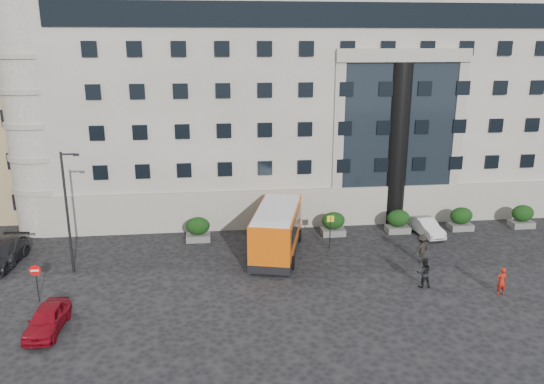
{
  "coord_description": "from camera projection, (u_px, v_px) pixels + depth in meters",
  "views": [
    {
      "loc": [
        -2.88,
        -30.13,
        14.52
      ],
      "look_at": [
        1.05,
        3.03,
        5.0
      ],
      "focal_mm": 35.0,
      "sensor_mm": 36.0,
      "label": 1
    }
  ],
  "objects": [
    {
      "name": "apartment_far",
      "position": [
        5.0,
        72.0,
        63.3
      ],
      "size": [
        13.0,
        13.0,
        22.0
      ],
      "primitive_type": "cube",
      "color": "#85664E",
      "rests_on": "ground"
    },
    {
      "name": "bus_stop_sign",
      "position": [
        330.0,
        226.0,
        38.01
      ],
      "size": [
        0.5,
        0.08,
        2.52
      ],
      "color": "#262628",
      "rests_on": "ground"
    },
    {
      "name": "pedestrian_b",
      "position": [
        424.0,
        273.0,
        32.26
      ],
      "size": [
        0.94,
        0.75,
        1.9
      ],
      "primitive_type": "imported",
      "rotation": [
        0.0,
        0.0,
        3.11
      ],
      "color": "black",
      "rests_on": "ground"
    },
    {
      "name": "parked_car_d",
      "position": [
        44.0,
        211.0,
        44.58
      ],
      "size": [
        2.81,
        5.34,
        1.43
      ],
      "primitive_type": "imported",
      "rotation": [
        0.0,
        0.0,
        0.09
      ],
      "color": "black",
      "rests_on": "ground"
    },
    {
      "name": "no_entry_sign",
      "position": [
        36.0,
        276.0,
        30.17
      ],
      "size": [
        0.64,
        0.16,
        2.32
      ],
      "color": "#262628",
      "rests_on": "ground"
    },
    {
      "name": "hedge_e",
      "position": [
        461.0,
        218.0,
        42.18
      ],
      "size": [
        1.8,
        1.26,
        1.84
      ],
      "color": "#5F5F5C",
      "rests_on": "ground"
    },
    {
      "name": "street_lamp",
      "position": [
        68.0,
        208.0,
        33.4
      ],
      "size": [
        1.16,
        0.18,
        8.0
      ],
      "color": "#262628",
      "rests_on": "ground"
    },
    {
      "name": "pedestrian_a",
      "position": [
        502.0,
        281.0,
        31.32
      ],
      "size": [
        0.63,
        0.42,
        1.71
      ],
      "primitive_type": "imported",
      "rotation": [
        0.0,
        0.0,
        3.12
      ],
      "color": "maroon",
      "rests_on": "ground"
    },
    {
      "name": "parked_car_c",
      "position": [
        2.0,
        255.0,
        35.47
      ],
      "size": [
        2.59,
        5.36,
        1.5
      ],
      "primitive_type": "imported",
      "rotation": [
        0.0,
        0.0,
        -0.1
      ],
      "color": "black",
      "rests_on": "ground"
    },
    {
      "name": "pedestrian_c",
      "position": [
        421.0,
        248.0,
        35.93
      ],
      "size": [
        1.47,
        1.24,
        1.97
      ],
      "primitive_type": "imported",
      "rotation": [
        0.0,
        0.0,
        3.63
      ],
      "color": "black",
      "rests_on": "ground"
    },
    {
      "name": "entrance_column",
      "position": [
        397.0,
        145.0,
        42.5
      ],
      "size": [
        1.8,
        1.8,
        13.0
      ],
      "primitive_type": "cylinder",
      "color": "black",
      "rests_on": "ground"
    },
    {
      "name": "minibus",
      "position": [
        277.0,
        229.0,
        37.13
      ],
      "size": [
        4.7,
        8.41,
        3.32
      ],
      "rotation": [
        0.0,
        0.0,
        -0.26
      ],
      "color": "#D35109",
      "rests_on": "ground"
    },
    {
      "name": "hedge_f",
      "position": [
        522.0,
        216.0,
        42.77
      ],
      "size": [
        1.8,
        1.26,
        1.84
      ],
      "color": "#5F5F5C",
      "rests_on": "ground"
    },
    {
      "name": "civic_building",
      "position": [
        299.0,
        99.0,
        52.31
      ],
      "size": [
        44.0,
        24.0,
        18.0
      ],
      "primitive_type": "cube",
      "color": "gray",
      "rests_on": "ground"
    },
    {
      "name": "red_truck",
      "position": [
        56.0,
        196.0,
        46.18
      ],
      "size": [
        2.6,
        5.41,
        2.9
      ],
      "rotation": [
        0.0,
        0.0,
        0.01
      ],
      "color": "maroon",
      "rests_on": "ground"
    },
    {
      "name": "hedge_a",
      "position": [
        198.0,
        229.0,
        39.83
      ],
      "size": [
        1.8,
        1.26,
        1.84
      ],
      "color": "#5F5F5C",
      "rests_on": "ground"
    },
    {
      "name": "hedge_d",
      "position": [
        398.0,
        221.0,
        41.59
      ],
      "size": [
        1.8,
        1.26,
        1.84
      ],
      "color": "#5F5F5C",
      "rests_on": "ground"
    },
    {
      "name": "white_taxi",
      "position": [
        426.0,
        227.0,
        41.13
      ],
      "size": [
        1.85,
        4.05,
        1.29
      ],
      "primitive_type": "imported",
      "rotation": [
        0.0,
        0.0,
        0.13
      ],
      "color": "silver",
      "rests_on": "ground"
    },
    {
      "name": "hedge_b",
      "position": [
        267.0,
        226.0,
        40.42
      ],
      "size": [
        1.8,
        1.26,
        1.84
      ],
      "color": "#5F5F5C",
      "rests_on": "ground"
    },
    {
      "name": "hedge_c",
      "position": [
        333.0,
        224.0,
        41.0
      ],
      "size": [
        1.8,
        1.26,
        1.84
      ],
      "color": "#5F5F5C",
      "rests_on": "ground"
    },
    {
      "name": "ground",
      "position": [
        261.0,
        283.0,
        33.09
      ],
      "size": [
        120.0,
        120.0,
        0.0
      ],
      "primitive_type": "plane",
      "color": "black",
      "rests_on": "ground"
    },
    {
      "name": "parked_car_b",
      "position": [
        7.0,
        250.0,
        36.31
      ],
      "size": [
        2.16,
        4.78,
        1.52
      ],
      "primitive_type": "imported",
      "rotation": [
        0.0,
        0.0,
        0.12
      ],
      "color": "black",
      "rests_on": "ground"
    },
    {
      "name": "parked_car_a",
      "position": [
        47.0,
        319.0,
        27.41
      ],
      "size": [
        1.8,
        4.03,
        1.35
      ],
      "primitive_type": "imported",
      "rotation": [
        0.0,
        0.0,
        -0.05
      ],
      "color": "maroon",
      "rests_on": "ground"
    }
  ]
}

